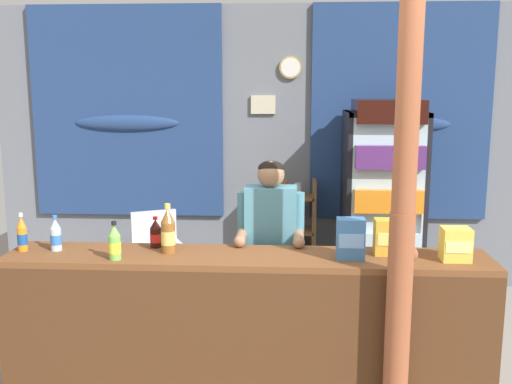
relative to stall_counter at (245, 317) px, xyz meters
name	(u,v)px	position (x,y,z in m)	size (l,w,h in m)	color
ground_plane	(272,352)	(0.14, 0.71, -0.57)	(7.59, 7.59, 0.00)	gray
back_wall_curtained	(275,143)	(0.11, 2.38, 0.87)	(5.66, 0.22, 2.77)	slate
stall_counter	(245,317)	(0.00, 0.00, 0.00)	(3.08, 0.49, 0.94)	brown
timber_post	(403,223)	(0.91, -0.23, 0.67)	(0.17, 0.15, 2.60)	#995133
drink_fridge	(383,193)	(1.12, 1.85, 0.46)	(0.71, 0.75, 1.88)	black
bottle_shelf_rack	(291,233)	(0.28, 2.07, 0.01)	(0.48, 0.28, 1.11)	brown
plastic_lawn_chair	(158,253)	(-0.94, 1.65, -0.08)	(0.59, 0.59, 0.86)	silver
shopkeeper	(271,239)	(0.14, 0.55, 0.36)	(0.47, 0.42, 1.49)	#28282D
soda_bottle_iced_tea	(168,232)	(-0.50, 0.13, 0.51)	(0.09, 0.09, 0.32)	brown
soda_bottle_orange_soda	(22,235)	(-1.46, 0.11, 0.48)	(0.06, 0.06, 0.25)	orange
soda_bottle_cola	(156,234)	(-0.61, 0.25, 0.46)	(0.08, 0.08, 0.21)	black
soda_bottle_lime_soda	(115,243)	(-0.80, -0.04, 0.47)	(0.08, 0.08, 0.24)	#75C64C
soda_bottle_water	(56,236)	(-1.25, 0.14, 0.47)	(0.07, 0.07, 0.23)	silver
snack_box_instant_noodle	(456,244)	(1.29, 0.07, 0.47)	(0.17, 0.15, 0.20)	#EAD14C
snack_box_biscuit	(351,239)	(0.65, 0.06, 0.50)	(0.17, 0.12, 0.26)	#3D75B7
snack_box_choco_powder	(393,237)	(0.93, 0.18, 0.48)	(0.24, 0.13, 0.23)	gold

